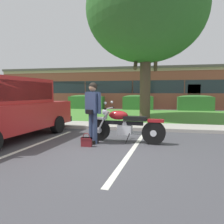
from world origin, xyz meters
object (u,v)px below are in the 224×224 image
Objects in this scene: hedge_center_left at (138,102)px; brick_building at (137,89)px; parked_suv_adjacent at (4,108)px; hedge_center_right at (195,103)px; handbag at (86,141)px; hedge_left at (87,102)px; shade_tree at (146,11)px; rider_person at (93,108)px; motorcycle at (129,126)px.

brick_building is (-0.60, 5.24, 1.20)m from hedge_center_left.
hedge_center_right is (7.36, 12.06, -0.30)m from parked_suv_adjacent.
handbag is at bearing -91.44° from hedge_center_left.
handbag is at bearing -110.90° from hedge_center_right.
hedge_left is 6.58m from brick_building.
handbag is 0.04× the size of shade_tree.
hedge_center_right is (4.64, 11.94, -0.34)m from rider_person.
hedge_left and hedge_center_left have the same top height.
hedge_center_left is at bearing 76.18° from parked_suv_adjacent.
brick_building reaches higher than parked_suv_adjacent.
brick_building reaches higher than hedge_center_left.
hedge_center_left and hedge_center_right have the same top height.
hedge_center_left is at bearing 88.84° from rider_person.
motorcycle is at bearing -86.43° from hedge_center_left.
motorcycle is 1.32× the size of rider_person.
hedge_center_left is (4.39, 0.00, 0.00)m from hedge_left.
rider_person is 0.34× the size of parked_suv_adjacent.
motorcycle is 1.29m from handbag.
motorcycle is 0.92× the size of hedge_center_left.
hedge_left is (-4.15, 11.94, -0.34)m from rider_person.
parked_suv_adjacent is at bearing -177.45° from rider_person.
hedge_center_left is 0.10× the size of brick_building.
motorcycle is 7.76m from shade_tree.
rider_person is 4.74× the size of handbag.
shade_tree reaches higher than hedge_left.
handbag is 12.99m from hedge_left.
hedge_left reaches higher than motorcycle.
parked_suv_adjacent is at bearing -83.25° from hedge_left.
hedge_center_right is at bearing 68.78° from rider_person.
motorcycle is 0.45× the size of parked_suv_adjacent.
hedge_left is (-1.43, 12.06, -0.30)m from parked_suv_adjacent.
brick_building is at bearing 97.49° from shade_tree.
shade_tree is at bearing 58.32° from parked_suv_adjacent.
handbag is at bearing -100.22° from rider_person.
parked_suv_adjacent is 1.88× the size of hedge_center_right.
rider_person is 12.65m from hedge_left.
hedge_center_left is at bearing 88.56° from handbag.
hedge_center_left is (-0.73, 11.63, 0.17)m from motorcycle.
hedge_center_left is 0.92× the size of hedge_center_right.
parked_suv_adjacent reaches higher than hedge_left.
shade_tree is at bearing -121.09° from hedge_center_right.
shade_tree is at bearing 88.64° from motorcycle.
hedge_left is 8.79m from hedge_center_right.
rider_person is 0.07× the size of brick_building.
parked_suv_adjacent is (-2.66, 0.26, 0.81)m from handbag.
handbag is 0.07× the size of parked_suv_adjacent.
rider_person is at bearing -88.82° from brick_building.
parked_suv_adjacent is 17.49m from brick_building.
hedge_left is at bearing 109.18° from rider_person.
motorcycle is 12.71m from hedge_left.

